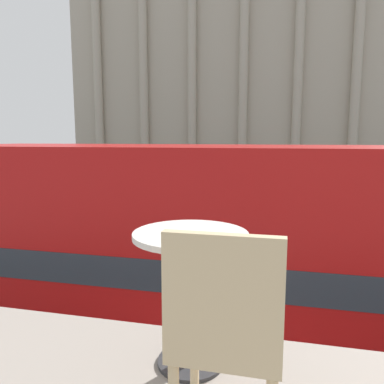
# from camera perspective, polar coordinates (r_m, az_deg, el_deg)

# --- Properties ---
(double_decker_bus) EXTENTS (11.20, 2.62, 4.26)m
(double_decker_bus) POSITION_cam_1_polar(r_m,az_deg,el_deg) (6.14, 14.40, -11.17)
(double_decker_bus) COLOR black
(double_decker_bus) RESTS_ON ground_plane
(cafe_dining_table) EXTENTS (0.60, 0.60, 0.73)m
(cafe_dining_table) POSITION_cam_1_polar(r_m,az_deg,el_deg) (2.00, -0.23, -11.58)
(cafe_dining_table) COLOR #2D2D30
(cafe_dining_table) RESTS_ON cafe_floor_slab
(cafe_chair_0) EXTENTS (0.40, 0.40, 0.91)m
(cafe_chair_0) POSITION_cam_1_polar(r_m,az_deg,el_deg) (1.45, 5.19, -20.49)
(cafe_chair_0) COLOR #D1B789
(cafe_chair_0) RESTS_ON cafe_floor_slab
(plaza_building_left) EXTENTS (33.56, 11.97, 24.18)m
(plaza_building_left) POSITION_cam_1_polar(r_m,az_deg,el_deg) (45.61, 5.12, 18.00)
(plaza_building_left) COLOR #B2A893
(plaza_building_left) RESTS_ON ground_plane
(traffic_light_near) EXTENTS (0.42, 0.24, 3.64)m
(traffic_light_near) POSITION_cam_1_polar(r_m,az_deg,el_deg) (13.59, 21.59, -0.77)
(traffic_light_near) COLOR black
(traffic_light_near) RESTS_ON ground_plane
(traffic_light_mid) EXTENTS (0.42, 0.24, 3.35)m
(traffic_light_mid) POSITION_cam_1_polar(r_m,az_deg,el_deg) (21.86, 21.05, 2.03)
(traffic_light_mid) COLOR black
(traffic_light_mid) RESTS_ON ground_plane
(car_maroon) EXTENTS (4.20, 1.93, 1.35)m
(car_maroon) POSITION_cam_1_polar(r_m,az_deg,el_deg) (30.65, 1.20, 1.40)
(car_maroon) COLOR black
(car_maroon) RESTS_ON ground_plane
(pedestrian_yellow) EXTENTS (0.32, 0.32, 1.60)m
(pedestrian_yellow) POSITION_cam_1_polar(r_m,az_deg,el_deg) (17.14, 7.40, -3.45)
(pedestrian_yellow) COLOR #282B33
(pedestrian_yellow) RESTS_ON ground_plane
(pedestrian_white) EXTENTS (0.32, 0.32, 1.75)m
(pedestrian_white) POSITION_cam_1_polar(r_m,az_deg,el_deg) (31.09, 13.79, 1.83)
(pedestrian_white) COLOR #282B33
(pedestrian_white) RESTS_ON ground_plane
(pedestrian_olive) EXTENTS (0.32, 0.32, 1.69)m
(pedestrian_olive) POSITION_cam_1_polar(r_m,az_deg,el_deg) (37.15, -1.19, 3.04)
(pedestrian_olive) COLOR #282B33
(pedestrian_olive) RESTS_ON ground_plane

